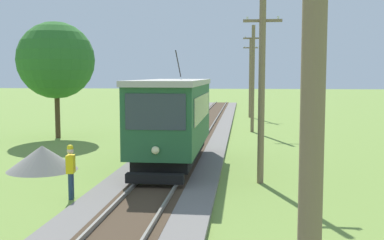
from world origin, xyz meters
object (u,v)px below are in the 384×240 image
at_px(utility_pole_far, 250,77).
at_px(gravel_pile, 42,158).
at_px(utility_pole_mid, 253,78).
at_px(red_tram, 173,118).
at_px(track_worker, 71,169).
at_px(tree_left_near, 56,60).
at_px(utility_pole_near_tram, 262,90).
at_px(utility_pole_foreground, 313,102).

xyz_separation_m(utility_pole_far, gravel_pile, (-9.10, -25.28, -3.30)).
bearing_deg(gravel_pile, utility_pole_mid, 56.92).
relative_size(red_tram, track_worker, 4.79).
bearing_deg(tree_left_near, red_tram, -44.38).
distance_m(red_tram, tree_left_near, 12.59).
height_order(red_tram, gravel_pile, red_tram).
distance_m(red_tram, track_worker, 5.96).
height_order(utility_pole_mid, track_worker, utility_pole_mid).
distance_m(red_tram, utility_pole_mid, 13.55).
bearing_deg(gravel_pile, red_tram, 10.56).
relative_size(utility_pole_near_tram, tree_left_near, 0.92).
bearing_deg(utility_pole_far, track_worker, -101.87).
xyz_separation_m(red_tram, tree_left_near, (-8.78, 8.59, 2.75)).
bearing_deg(utility_pole_foreground, utility_pole_near_tram, 90.00).
bearing_deg(utility_pole_foreground, utility_pole_far, 90.00).
xyz_separation_m(red_tram, gravel_pile, (-5.46, -1.02, -1.67)).
relative_size(red_tram, utility_pole_far, 1.15).
bearing_deg(utility_pole_far, tree_left_near, -128.41).
relative_size(gravel_pile, tree_left_near, 0.40).
height_order(red_tram, utility_pole_near_tram, utility_pole_near_tram).
bearing_deg(track_worker, gravel_pile, 115.40).
distance_m(utility_pole_foreground, track_worker, 11.66).
bearing_deg(utility_pole_foreground, track_worker, 123.19).
bearing_deg(tree_left_near, utility_pole_near_tram, -41.48).
height_order(utility_pole_mid, utility_pole_far, utility_pole_far).
xyz_separation_m(utility_pole_mid, gravel_pile, (-9.10, -13.97, -3.29)).
distance_m(utility_pole_mid, tree_left_near, 13.21).
relative_size(utility_pole_far, track_worker, 4.18).
xyz_separation_m(gravel_pile, tree_left_near, (-3.32, 9.61, 4.41)).
bearing_deg(tree_left_near, gravel_pile, -70.92).
height_order(utility_pole_foreground, gravel_pile, utility_pole_foreground).
height_order(utility_pole_mid, gravel_pile, utility_pole_mid).
distance_m(utility_pole_far, gravel_pile, 27.07).
distance_m(gravel_pile, track_worker, 5.14).
xyz_separation_m(utility_pole_foreground, utility_pole_far, (0.00, 38.98, 0.07)).
bearing_deg(utility_pole_far, red_tram, -98.53).
xyz_separation_m(utility_pole_far, track_worker, (-6.20, -29.50, -2.84)).
distance_m(utility_pole_near_tram, utility_pole_far, 26.65).
height_order(utility_pole_foreground, utility_pole_near_tram, utility_pole_foreground).
bearing_deg(utility_pole_far, utility_pole_near_tram, -90.00).
height_order(utility_pole_near_tram, track_worker, utility_pole_near_tram).
bearing_deg(track_worker, red_tram, 54.91).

